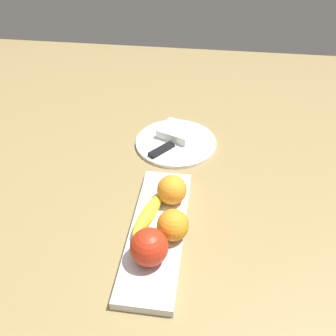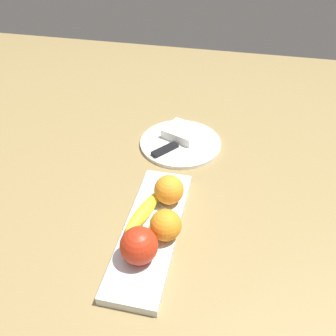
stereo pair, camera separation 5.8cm
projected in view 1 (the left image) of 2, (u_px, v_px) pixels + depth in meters
The scene contains 9 objects.
ground_plane at pixel (144, 245), 0.83m from camera, with size 2.40×2.40×0.00m, color olive.
fruit_tray at pixel (157, 231), 0.84m from camera, with size 0.40×0.12×0.02m, color silver.
apple at pixel (149, 247), 0.74m from camera, with size 0.08×0.08×0.08m, color red.
banana at pixel (149, 214), 0.85m from camera, with size 0.15×0.03×0.03m, color yellow.
orange_near_apple at pixel (172, 190), 0.88m from camera, with size 0.07×0.07×0.07m, color orange.
orange_near_banana at pixel (173, 225), 0.80m from camera, with size 0.07×0.07×0.07m, color orange.
dinner_plate at pixel (176, 143), 1.13m from camera, with size 0.25×0.25×0.01m, color white.
folded_napkin at pixel (177, 132), 1.14m from camera, with size 0.09×0.10×0.03m, color white.
knife at pixel (165, 148), 1.09m from camera, with size 0.15×0.13×0.01m.
Camera 1 is at (-0.51, -0.12, 0.66)m, focal length 38.44 mm.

